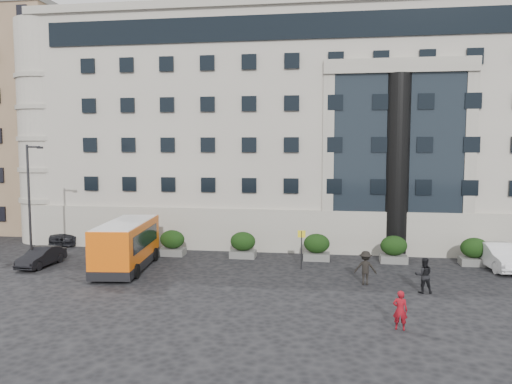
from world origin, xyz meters
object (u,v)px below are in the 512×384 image
at_px(parked_car_d, 56,226).
at_px(minibus, 126,243).
at_px(red_truck, 122,217).
at_px(hedge_b, 243,245).
at_px(hedge_d, 394,249).
at_px(hedge_a, 172,243).
at_px(pedestrian_a, 400,310).
at_px(parked_car_c, 74,232).
at_px(parked_car_b, 41,257).
at_px(white_taxi, 499,256).
at_px(pedestrian_c, 365,268).
at_px(street_lamp, 30,201).
at_px(hedge_c, 317,247).
at_px(bus_stop_sign, 302,243).
at_px(pedestrian_b, 424,275).
at_px(hedge_e, 474,251).

bearing_deg(parked_car_d, minibus, -54.24).
relative_size(minibus, red_truck, 1.57).
xyz_separation_m(hedge_b, red_truck, (-13.17, 9.65, 0.36)).
xyz_separation_m(hedge_d, parked_car_d, (-28.60, 6.71, -0.16)).
height_order(hedge_a, pedestrian_a, hedge_a).
bearing_deg(parked_car_d, red_truck, 20.36).
bearing_deg(minibus, parked_car_c, 128.34).
bearing_deg(red_truck, parked_car_b, -82.93).
distance_m(white_taxi, pedestrian_a, 14.30).
bearing_deg(pedestrian_c, parked_car_b, 0.90).
bearing_deg(parked_car_d, street_lamp, -76.23).
relative_size(hedge_c, bus_stop_sign, 0.73).
relative_size(hedge_d, minibus, 0.24).
distance_m(hedge_b, pedestrian_b, 13.14).
relative_size(street_lamp, minibus, 1.06).
distance_m(hedge_e, street_lamp, 29.34).
distance_m(hedge_d, hedge_e, 5.20).
height_order(hedge_a, red_truck, red_truck).
relative_size(minibus, pedestrian_c, 3.90).
bearing_deg(red_truck, white_taxi, -14.00).
relative_size(hedge_d, bus_stop_sign, 0.73).
relative_size(hedge_d, white_taxi, 0.37).
xyz_separation_m(hedge_b, parked_car_c, (-14.92, 3.83, -0.14)).
height_order(hedge_d, bus_stop_sign, bus_stop_sign).
bearing_deg(parked_car_b, white_taxi, 10.71).
relative_size(parked_car_c, parked_car_d, 0.99).
bearing_deg(minibus, hedge_b, 26.44).
bearing_deg(minibus, pedestrian_c, -11.70).
height_order(hedge_d, street_lamp, street_lamp).
xyz_separation_m(hedge_c, red_truck, (-18.37, 9.65, 0.36)).
bearing_deg(pedestrian_c, bus_stop_sign, -33.71).
xyz_separation_m(hedge_a, street_lamp, (-7.94, -4.80, 3.44)).
distance_m(hedge_e, red_truck, 30.35).
bearing_deg(bus_stop_sign, hedge_c, 72.18).
xyz_separation_m(hedge_a, pedestrian_c, (13.32, -5.81, 0.04)).
bearing_deg(hedge_c, hedge_e, 0.00).
distance_m(hedge_c, red_truck, 20.75).
distance_m(parked_car_c, pedestrian_b, 28.20).
height_order(red_truck, parked_car_c, red_truck).
height_order(minibus, pedestrian_c, minibus).
bearing_deg(white_taxi, minibus, -177.98).
bearing_deg(parked_car_c, minibus, -49.44).
relative_size(bus_stop_sign, pedestrian_b, 1.30).
bearing_deg(hedge_e, hedge_c, 180.00).
bearing_deg(hedge_a, white_taxi, -2.07).
xyz_separation_m(parked_car_c, white_taxi, (31.81, -4.63, 0.03)).
height_order(bus_stop_sign, parked_car_d, bus_stop_sign).
bearing_deg(hedge_d, pedestrian_a, -95.78).
bearing_deg(pedestrian_b, bus_stop_sign, -34.84).
distance_m(hedge_b, hedge_c, 5.20).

